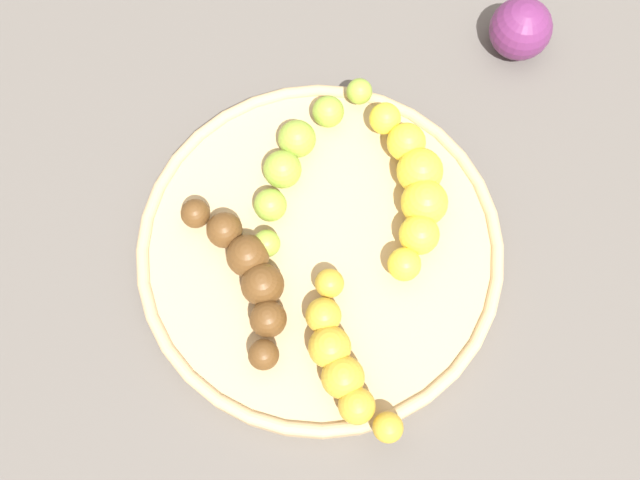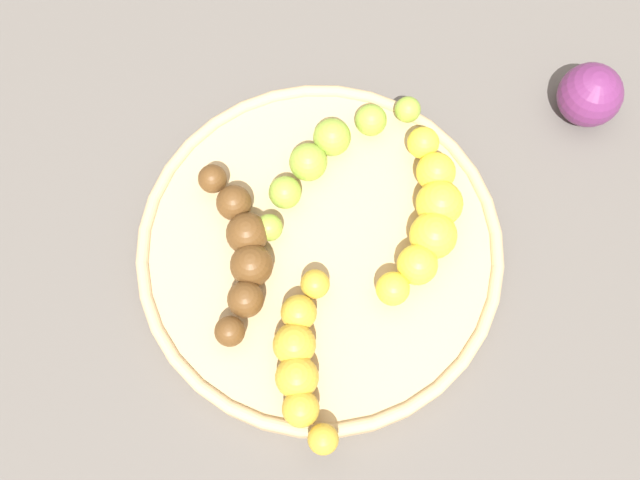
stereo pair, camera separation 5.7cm
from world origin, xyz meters
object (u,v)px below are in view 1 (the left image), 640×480
Objects in this scene: banana_overripe at (248,273)px; fruit_bowl at (320,251)px; banana_yellow at (414,187)px; banana_spotted at (341,360)px; banana_green at (299,157)px; plum_purple at (521,29)px.

fruit_bowl is at bearing -1.98° from banana_overripe.
banana_yellow reaches higher than fruit_bowl.
banana_spotted is (0.00, 0.09, 0.02)m from fruit_bowl.
banana_green is (-0.06, -0.08, -0.00)m from banana_overripe.
banana_overripe is at bearing 12.73° from fruit_bowl.
banana_green is 0.22m from plum_purple.
banana_yellow is at bearing 44.95° from plum_purple.
banana_yellow is (-0.14, -0.04, 0.00)m from banana_overripe.
banana_overripe is at bearing -157.05° from banana_yellow.
banana_overripe and plum_purple have the same top height.
banana_spotted is at bearing 130.59° from banana_green.
banana_yellow is (-0.08, -0.12, 0.00)m from banana_spotted.
banana_green is at bearing -88.53° from fruit_bowl.
plum_purple is (-0.20, -0.15, 0.01)m from fruit_bowl.
fruit_bowl is at bearing -103.53° from banana_spotted.
banana_yellow reaches higher than banana_green.
banana_yellow is (-0.08, -0.03, 0.03)m from fruit_bowl.
plum_purple is at bearing -143.45° from fruit_bowl.
banana_yellow is 1.10× the size of banana_green.
fruit_bowl is 1.96× the size of banana_yellow.
banana_yellow is 0.18m from plum_purple.
plum_purple is at bearing 17.43° from banana_overripe.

